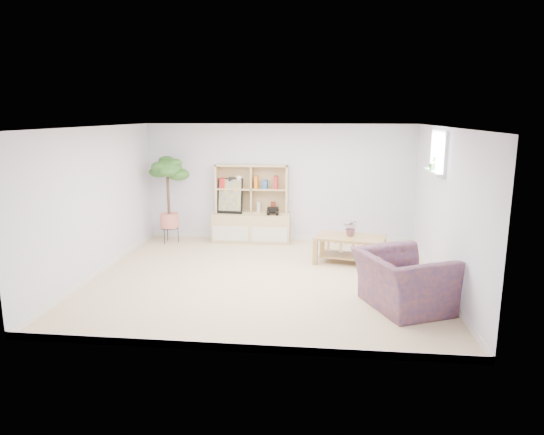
# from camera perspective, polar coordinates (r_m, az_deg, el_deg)

# --- Properties ---
(floor) EXTENTS (5.50, 5.00, 0.01)m
(floor) POSITION_cam_1_polar(r_m,az_deg,el_deg) (7.88, -0.88, -7.12)
(floor) COLOR beige
(floor) RESTS_ON ground
(ceiling) EXTENTS (5.50, 5.00, 0.01)m
(ceiling) POSITION_cam_1_polar(r_m,az_deg,el_deg) (7.44, -0.94, 10.61)
(ceiling) COLOR white
(ceiling) RESTS_ON walls
(walls) EXTENTS (5.51, 5.01, 2.40)m
(walls) POSITION_cam_1_polar(r_m,az_deg,el_deg) (7.57, -0.91, 1.49)
(walls) COLOR silver
(walls) RESTS_ON floor
(baseboard) EXTENTS (5.50, 5.00, 0.10)m
(baseboard) POSITION_cam_1_polar(r_m,az_deg,el_deg) (7.86, -0.88, -6.77)
(baseboard) COLOR white
(baseboard) RESTS_ON floor
(window) EXTENTS (0.10, 0.98, 0.68)m
(window) POSITION_cam_1_polar(r_m,az_deg,el_deg) (8.21, 19.06, 7.29)
(window) COLOR #CEE2FF
(window) RESTS_ON walls
(window_sill) EXTENTS (0.14, 1.00, 0.04)m
(window_sill) POSITION_cam_1_polar(r_m,az_deg,el_deg) (8.22, 18.50, 5.10)
(window_sill) COLOR white
(window_sill) RESTS_ON walls
(storage_unit) EXTENTS (1.58, 0.53, 1.58)m
(storage_unit) POSITION_cam_1_polar(r_m,az_deg,el_deg) (9.90, -2.45, 1.61)
(storage_unit) COLOR tan
(storage_unit) RESTS_ON floor
(poster) EXTENTS (0.53, 0.16, 0.72)m
(poster) POSITION_cam_1_polar(r_m,az_deg,el_deg) (9.93, -4.95, 2.55)
(poster) COLOR yellow
(poster) RESTS_ON storage_unit
(toy_truck) EXTENTS (0.33, 0.23, 0.17)m
(toy_truck) POSITION_cam_1_polar(r_m,az_deg,el_deg) (9.78, 0.10, 0.82)
(toy_truck) COLOR black
(toy_truck) RESTS_ON storage_unit
(coffee_table) EXTENTS (1.30, 0.88, 0.49)m
(coffee_table) POSITION_cam_1_polar(r_m,az_deg,el_deg) (8.68, 9.14, -3.76)
(coffee_table) COLOR #A67C3F
(coffee_table) RESTS_ON floor
(table_plant) EXTENTS (0.32, 0.29, 0.29)m
(table_plant) POSITION_cam_1_polar(r_m,az_deg,el_deg) (8.62, 9.30, -1.20)
(table_plant) COLOR #265B2F
(table_plant) RESTS_ON coffee_table
(floor_tree) EXTENTS (0.72, 0.72, 1.77)m
(floor_tree) POSITION_cam_1_polar(r_m,az_deg,el_deg) (10.02, -12.08, 2.01)
(floor_tree) COLOR #2A651F
(floor_tree) RESTS_ON floor
(armchair) EXTENTS (1.42, 1.50, 0.87)m
(armchair) POSITION_cam_1_polar(r_m,az_deg,el_deg) (6.83, 15.16, -6.75)
(armchair) COLOR navy
(armchair) RESTS_ON floor
(sill_plant) EXTENTS (0.13, 0.11, 0.23)m
(sill_plant) POSITION_cam_1_polar(r_m,az_deg,el_deg) (8.32, 18.40, 6.12)
(sill_plant) COLOR #2A651F
(sill_plant) RESTS_ON window_sill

